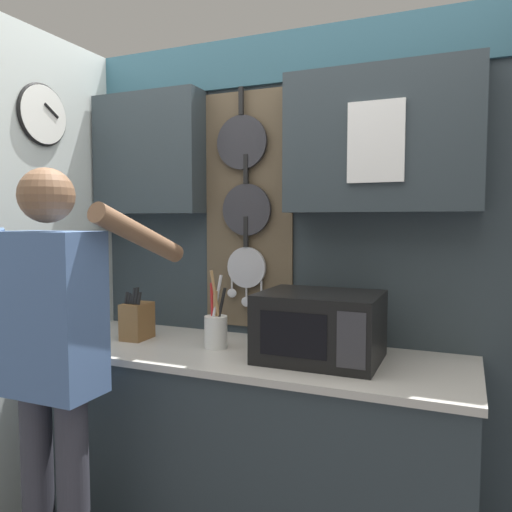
% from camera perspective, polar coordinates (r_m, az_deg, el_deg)
% --- Properties ---
extents(base_cabinet_counter, '(1.93, 0.66, 0.90)m').
position_cam_1_polar(base_cabinet_counter, '(2.40, -1.35, -21.33)').
color(base_cabinet_counter, '#2D383D').
rests_on(base_cabinet_counter, ground_plane).
extents(back_wall_unit, '(2.50, 0.22, 2.37)m').
position_cam_1_polar(back_wall_unit, '(2.43, 1.76, 3.49)').
color(back_wall_unit, '#2D383D').
rests_on(back_wall_unit, ground_plane).
extents(side_wall, '(0.07, 1.60, 2.37)m').
position_cam_1_polar(side_wall, '(2.48, -26.63, -2.78)').
color(side_wall, silver).
rests_on(side_wall, ground_plane).
extents(microwave, '(0.49, 0.39, 0.28)m').
position_cam_1_polar(microwave, '(2.10, 7.35, -7.95)').
color(microwave, black).
rests_on(microwave, base_cabinet_counter).
extents(knife_block, '(0.12, 0.15, 0.26)m').
position_cam_1_polar(knife_block, '(2.51, -13.41, -7.15)').
color(knife_block, brown).
rests_on(knife_block, base_cabinet_counter).
extents(utensil_crock, '(0.10, 0.10, 0.36)m').
position_cam_1_polar(utensil_crock, '(2.28, -4.58, -8.24)').
color(utensil_crock, white).
rests_on(utensil_crock, base_cabinet_counter).
extents(person, '(0.54, 0.64, 1.67)m').
position_cam_1_polar(person, '(2.07, -22.15, -9.60)').
color(person, '#383842').
rests_on(person, ground_plane).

